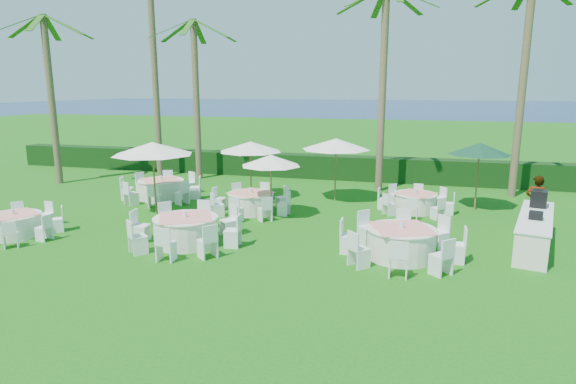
# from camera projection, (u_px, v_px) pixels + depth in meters

# --- Properties ---
(ground) EXTENTS (120.00, 120.00, 0.00)m
(ground) POSITION_uv_depth(u_px,v_px,m) (203.00, 249.00, 14.09)
(ground) COLOR #165D10
(ground) RESTS_ON ground
(hedge) EXTENTS (34.00, 1.00, 1.20)m
(hedge) POSITION_uv_depth(u_px,v_px,m) (301.00, 166.00, 25.28)
(hedge) COLOR black
(hedge) RESTS_ON ground
(ocean) EXTENTS (260.00, 260.00, 0.00)m
(ocean) POSITION_uv_depth(u_px,v_px,m) (394.00, 108.00, 110.26)
(ocean) COLOR #081B50
(ocean) RESTS_ON ground
(banquet_table_a) EXTENTS (2.85, 2.85, 0.87)m
(banquet_table_a) POSITION_uv_depth(u_px,v_px,m) (14.00, 225.00, 15.24)
(banquet_table_a) COLOR silver
(banquet_table_a) RESTS_ON ground
(banquet_table_b) EXTENTS (3.39, 3.39, 1.01)m
(banquet_table_b) POSITION_uv_depth(u_px,v_px,m) (186.00, 230.00, 14.46)
(banquet_table_b) COLOR silver
(banquet_table_b) RESTS_ON ground
(banquet_table_c) EXTENTS (3.37, 3.37, 1.02)m
(banquet_table_c) POSITION_uv_depth(u_px,v_px,m) (401.00, 242.00, 13.32)
(banquet_table_c) COLOR silver
(banquet_table_c) RESTS_ON ground
(banquet_table_d) EXTENTS (3.26, 3.26, 1.00)m
(banquet_table_d) POSITION_uv_depth(u_px,v_px,m) (161.00, 189.00, 20.31)
(banquet_table_d) COLOR silver
(banquet_table_d) RESTS_ON ground
(banquet_table_e) EXTENTS (3.05, 3.05, 0.93)m
(banquet_table_e) POSITION_uv_depth(u_px,v_px,m) (251.00, 202.00, 18.13)
(banquet_table_e) COLOR silver
(banquet_table_e) RESTS_ON ground
(banquet_table_f) EXTENTS (2.83, 2.83, 0.87)m
(banquet_table_f) POSITION_uv_depth(u_px,v_px,m) (415.00, 202.00, 18.27)
(banquet_table_f) COLOR silver
(banquet_table_f) RESTS_ON ground
(umbrella_a) EXTENTS (2.97, 2.97, 2.68)m
(umbrella_a) POSITION_uv_depth(u_px,v_px,m) (152.00, 149.00, 17.56)
(umbrella_a) COLOR brown
(umbrella_a) RESTS_ON ground
(umbrella_b) EXTENTS (2.16, 2.16, 2.29)m
(umbrella_b) POSITION_uv_depth(u_px,v_px,m) (271.00, 160.00, 17.09)
(umbrella_b) COLOR brown
(umbrella_b) RESTS_ON ground
(umbrella_c) EXTENTS (2.65, 2.65, 2.43)m
(umbrella_c) POSITION_uv_depth(u_px,v_px,m) (250.00, 147.00, 19.98)
(umbrella_c) COLOR brown
(umbrella_c) RESTS_ON ground
(umbrella_d) EXTENTS (2.83, 2.83, 2.60)m
(umbrella_d) POSITION_uv_depth(u_px,v_px,m) (336.00, 144.00, 19.64)
(umbrella_d) COLOR brown
(umbrella_d) RESTS_ON ground
(umbrella_green) EXTENTS (2.34, 2.34, 2.59)m
(umbrella_green) POSITION_uv_depth(u_px,v_px,m) (480.00, 149.00, 18.16)
(umbrella_green) COLOR brown
(umbrella_green) RESTS_ON ground
(buffet_table) EXTENTS (1.86, 4.29, 1.49)m
(buffet_table) POSITION_uv_depth(u_px,v_px,m) (535.00, 230.00, 14.16)
(buffet_table) COLOR silver
(buffet_table) RESTS_ON ground
(staff_person) EXTENTS (0.72, 0.53, 1.82)m
(staff_person) POSITION_uv_depth(u_px,v_px,m) (536.00, 202.00, 15.90)
(staff_person) COLOR gray
(staff_person) RESTS_ON ground
(palm_a) EXTENTS (4.24, 4.37, 10.91)m
(palm_a) POSITION_uv_depth(u_px,v_px,m) (154.00, 61.00, 24.36)
(palm_a) COLOR brown
(palm_a) RESTS_ON ground
(palm_b) EXTENTS (4.27, 4.36, 7.90)m
(palm_b) POSITION_uv_depth(u_px,v_px,m) (196.00, 92.00, 24.11)
(palm_b) COLOR brown
(palm_b) RESTS_ON ground
(palm_d) EXTENTS (4.37, 4.25, 8.80)m
(palm_d) POSITION_uv_depth(u_px,v_px,m) (383.00, 82.00, 21.03)
(palm_d) COLOR brown
(palm_d) RESTS_ON ground
(palm_e) EXTENTS (4.15, 4.40, 8.97)m
(palm_e) POSITION_uv_depth(u_px,v_px,m) (523.00, 80.00, 19.84)
(palm_e) COLOR brown
(palm_e) RESTS_ON ground
(palm_f) EXTENTS (4.40, 4.11, 7.94)m
(palm_f) POSITION_uv_depth(u_px,v_px,m) (51.00, 92.00, 22.84)
(palm_f) COLOR brown
(palm_f) RESTS_ON ground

